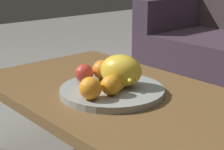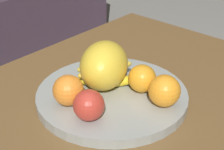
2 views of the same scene
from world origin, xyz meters
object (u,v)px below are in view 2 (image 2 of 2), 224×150
Objects in this scene: orange_right at (164,91)px; orange_left at (142,78)px; coffee_table at (97,110)px; apple_front at (89,105)px; fruit_bowl at (112,96)px; melon_large_front at (103,65)px; banana_bunch at (105,74)px; orange_front at (68,90)px.

orange_left is at bearing 78.95° from orange_right.
apple_front is (-0.10, -0.07, 0.10)m from coffee_table.
fruit_bowl is 0.15m from orange_right.
melon_large_front is 1.00× the size of banana_bunch.
coffee_table is at bearing 120.92° from fruit_bowl.
banana_bunch is (0.14, 0.08, -0.01)m from apple_front.
coffee_table is 15.81× the size of orange_left.
fruit_bowl is (0.02, -0.04, 0.05)m from coffee_table.
orange_right is 0.18m from banana_bunch.
orange_right reaches higher than fruit_bowl.
coffee_table is at bearing -4.01° from orange_front.
orange_right reaches higher than orange_left.
orange_front reaches higher than fruit_bowl.
apple_front is at bearing 174.94° from orange_left.
orange_right reaches higher than coffee_table.
fruit_bowl is 5.14× the size of orange_front.
melon_large_front is 2.01× the size of orange_right.
fruit_bowl is at bearing -114.98° from banana_bunch.
banana_bunch is at bearing 65.02° from fruit_bowl.
orange_right reaches higher than apple_front.
melon_large_front is 0.18m from orange_right.
banana_bunch is (0.13, -0.00, -0.01)m from orange_front.
melon_large_front reaches higher than fruit_bowl.
banana_bunch reaches higher than coffee_table.
orange_left is (0.17, -0.10, -0.00)m from orange_front.
coffee_table is at bearing 36.54° from apple_front.
orange_right is at bearing -73.12° from fruit_bowl.
banana_bunch is at bearing 96.90° from orange_right.
orange_front is at bearing 150.05° from orange_left.
orange_left is at bearing -68.93° from banana_bunch.
orange_left is (0.08, -0.09, 0.10)m from coffee_table.
orange_front reaches higher than banana_bunch.
melon_large_front is at bearing 116.58° from orange_left.
fruit_bowl is at bearing -103.56° from melon_large_front.
fruit_bowl is at bearing 136.12° from orange_left.
melon_large_front is 2.18× the size of orange_left.
banana_bunch is at bearing 111.07° from orange_left.
fruit_bowl is at bearing 17.30° from apple_front.
apple_front is at bearing -149.60° from melon_large_front.
fruit_bowl is 5.35× the size of apple_front.
orange_left is (0.05, -0.09, -0.02)m from melon_large_front.
coffee_table is at bearing -173.01° from banana_bunch.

